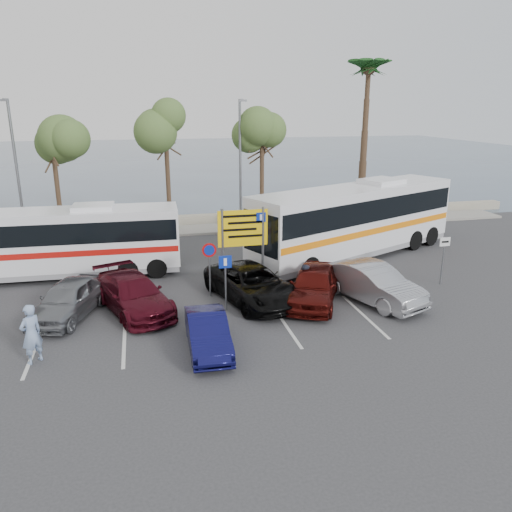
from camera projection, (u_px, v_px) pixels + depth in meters
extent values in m
plane|color=#333335|center=(235.00, 317.00, 19.16)|extent=(120.00, 120.00, 0.00)
cube|color=gray|center=(194.00, 230.00, 32.18)|extent=(44.00, 2.40, 0.15)
cube|color=#9F977F|center=(191.00, 220.00, 33.98)|extent=(48.00, 0.80, 0.60)
plane|color=#3F4F65|center=(160.00, 159.00, 75.06)|extent=(140.00, 140.00, 0.00)
cylinder|color=#382619|center=(58.00, 195.00, 29.68)|extent=(0.28, 0.28, 5.04)
cylinder|color=#382619|center=(168.00, 186.00, 31.02)|extent=(0.28, 0.28, 5.60)
cylinder|color=#382619|center=(262.00, 186.00, 32.38)|extent=(0.28, 0.28, 5.18)
cylinder|color=#382619|center=(364.00, 146.00, 33.21)|extent=(0.48, 0.48, 10.00)
cylinder|color=slate|center=(17.00, 172.00, 28.45)|extent=(0.16, 0.16, 8.00)
cylinder|color=slate|center=(5.00, 99.00, 26.88)|extent=(0.12, 0.90, 0.12)
cube|color=slate|center=(3.00, 100.00, 26.43)|extent=(0.45, 0.25, 0.12)
cylinder|color=slate|center=(240.00, 166.00, 31.27)|extent=(0.16, 0.16, 8.00)
cylinder|color=slate|center=(241.00, 100.00, 29.71)|extent=(0.12, 0.90, 0.12)
cube|color=slate|center=(243.00, 101.00, 29.26)|extent=(0.45, 0.25, 0.12)
cylinder|color=slate|center=(223.00, 249.00, 21.64)|extent=(0.12, 0.12, 3.60)
cylinder|color=slate|center=(263.00, 247.00, 22.03)|extent=(0.12, 0.12, 3.60)
cube|color=yellow|center=(243.00, 228.00, 21.57)|extent=(2.20, 0.06, 1.60)
cube|color=#0C2699|center=(261.00, 217.00, 21.57)|extent=(0.42, 0.01, 0.42)
cylinder|color=slate|center=(210.00, 272.00, 20.94)|extent=(0.07, 0.07, 2.20)
cylinder|color=#B20C0C|center=(209.00, 250.00, 20.64)|extent=(0.60, 0.03, 0.60)
cylinder|color=slate|center=(226.00, 284.00, 19.54)|extent=(0.07, 0.07, 2.20)
cube|color=#0C2699|center=(225.00, 262.00, 19.26)|extent=(0.50, 0.03, 0.50)
cylinder|color=slate|center=(443.00, 261.00, 22.37)|extent=(0.07, 0.07, 2.20)
cube|color=white|center=(445.00, 242.00, 22.09)|extent=(0.50, 0.03, 0.40)
cube|color=white|center=(59.00, 239.00, 23.14)|extent=(11.01, 2.67, 2.69)
cube|color=black|center=(58.00, 229.00, 23.01)|extent=(10.80, 2.70, 0.96)
cube|color=#B7130E|center=(60.00, 248.00, 23.27)|extent=(10.90, 2.70, 0.27)
cube|color=gray|center=(62.00, 266.00, 23.54)|extent=(10.90, 2.64, 0.50)
cube|color=white|center=(55.00, 208.00, 22.72)|extent=(1.87, 1.52, 0.22)
cube|color=white|center=(356.00, 217.00, 26.27)|extent=(12.78, 7.79, 3.15)
cube|color=black|center=(356.00, 206.00, 26.11)|extent=(12.56, 7.72, 1.12)
cube|color=orange|center=(355.00, 226.00, 26.42)|extent=(12.68, 7.77, 0.32)
cube|color=gray|center=(354.00, 245.00, 26.73)|extent=(12.65, 7.71, 0.59)
cube|color=white|center=(358.00, 185.00, 25.78)|extent=(2.65, 2.44, 0.26)
imported|color=slate|center=(69.00, 299.00, 19.01)|extent=(3.13, 4.56, 1.44)
imported|color=#0F0F46|center=(208.00, 332.00, 16.47)|extent=(1.36, 3.71, 1.22)
imported|color=#470B17|center=(133.00, 294.00, 19.53)|extent=(3.59, 5.26, 1.42)
imported|color=#490D0A|center=(314.00, 285.00, 20.35)|extent=(3.69, 4.90, 1.55)
imported|color=black|center=(253.00, 284.00, 20.57)|extent=(3.79, 5.68, 1.45)
imported|color=#9A9A9F|center=(372.00, 283.00, 20.51)|extent=(3.25, 4.99, 1.55)
imported|color=#8AA2C8|center=(31.00, 334.00, 15.53)|extent=(0.84, 0.83, 1.96)
imported|color=#2D3243|center=(304.00, 283.00, 20.54)|extent=(0.93, 0.97, 1.58)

